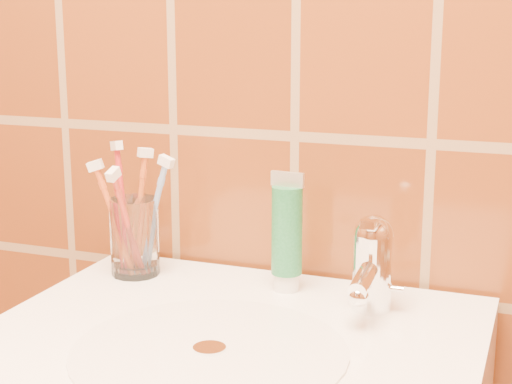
% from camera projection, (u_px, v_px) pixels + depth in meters
% --- Properties ---
extents(glass_tumbler, '(0.07, 0.07, 0.11)m').
position_uv_depth(glass_tumbler, '(135.00, 237.00, 1.08)').
color(glass_tumbler, white).
rests_on(glass_tumbler, pedestal_sink).
extents(toothpaste_tube, '(0.04, 0.04, 0.16)m').
position_uv_depth(toothpaste_tube, '(287.00, 236.00, 1.01)').
color(toothpaste_tube, white).
rests_on(toothpaste_tube, pedestal_sink).
extents(faucet, '(0.05, 0.11, 0.12)m').
position_uv_depth(faucet, '(372.00, 261.00, 0.94)').
color(faucet, white).
rests_on(faucet, pedestal_sink).
extents(toothbrush_0, '(0.09, 0.08, 0.18)m').
position_uv_depth(toothbrush_0, '(153.00, 216.00, 1.07)').
color(toothbrush_0, '#7C9FDD').
rests_on(toothbrush_0, glass_tumbler).
extents(toothbrush_1, '(0.04, 0.14, 0.19)m').
position_uv_depth(toothbrush_1, '(128.00, 224.00, 1.05)').
color(toothbrush_1, '#B03325').
rests_on(toothbrush_1, glass_tumbler).
extents(toothbrush_2, '(0.09, 0.08, 0.20)m').
position_uv_depth(toothbrush_2, '(123.00, 209.00, 1.08)').
color(toothbrush_2, '#B12628').
rests_on(toothbrush_2, glass_tumbler).
extents(toothbrush_3, '(0.10, 0.09, 0.17)m').
position_uv_depth(toothbrush_3, '(115.00, 219.00, 1.07)').
color(toothbrush_3, '#CC5724').
rests_on(toothbrush_3, glass_tumbler).
extents(toothbrush_4, '(0.07, 0.08, 0.19)m').
position_uv_depth(toothbrush_4, '(139.00, 211.00, 1.09)').
color(toothbrush_4, '#C65722').
rests_on(toothbrush_4, glass_tumbler).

